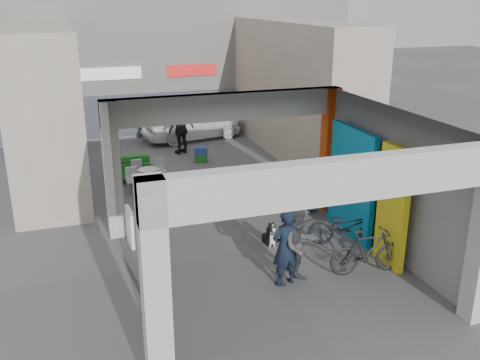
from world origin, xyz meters
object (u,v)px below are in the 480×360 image
object	(u,v)px
man_with_dog	(285,247)
white_van	(192,123)
bicycle_front	(347,226)
man_back_turned	(298,245)
man_crates	(181,129)
man_elderly	(309,184)
cafe_set	(145,179)
produce_stand	(134,171)
bicycle_rear	(368,251)
border_collie	(271,235)

from	to	relation	value
man_with_dog	white_van	size ratio (longest dim) A/B	0.41
bicycle_front	white_van	xyz separation A→B (m)	(-1.12, 11.30, 0.22)
man_with_dog	bicycle_front	bearing A→B (deg)	-161.84
man_back_turned	man_crates	world-z (taller)	man_crates
man_back_turned	man_elderly	bearing A→B (deg)	49.64
man_with_dog	bicycle_front	size ratio (longest dim) A/B	0.91
cafe_set	white_van	bearing A→B (deg)	62.09
cafe_set	man_elderly	size ratio (longest dim) A/B	0.84
cafe_set	bicycle_front	xyz separation A→B (m)	(4.05, -5.76, 0.20)
produce_stand	man_crates	bearing A→B (deg)	67.79
bicycle_rear	produce_stand	bearing A→B (deg)	32.79
white_van	produce_stand	bearing A→B (deg)	135.92
man_elderly	bicycle_front	distance (m)	2.33
man_with_dog	bicycle_rear	xyz separation A→B (m)	(1.93, -0.14, -0.33)
man_crates	bicycle_rear	size ratio (longest dim) A/B	1.10
man_elderly	border_collie	bearing A→B (deg)	-158.51
produce_stand	border_collie	world-z (taller)	produce_stand
border_collie	man_back_turned	bearing A→B (deg)	-100.58
border_collie	bicycle_rear	world-z (taller)	bicycle_rear
border_collie	man_elderly	distance (m)	2.60
produce_stand	man_with_dog	xyz separation A→B (m)	(2.05, -7.84, 0.52)
man_back_turned	man_crates	size ratio (longest dim) A/B	0.91
border_collie	white_van	size ratio (longest dim) A/B	0.15
man_back_turned	man_crates	xyz separation A→B (m)	(-0.12, 10.56, 0.09)
border_collie	bicycle_front	size ratio (longest dim) A/B	0.35
bicycle_front	white_van	size ratio (longest dim) A/B	0.45
man_with_dog	bicycle_front	distance (m)	2.57
white_van	man_elderly	bearing A→B (deg)	177.01
man_crates	white_van	bearing A→B (deg)	-136.91
cafe_set	produce_stand	bearing A→B (deg)	104.19
produce_stand	border_collie	bearing A→B (deg)	-50.37
cafe_set	man_back_turned	distance (m)	7.38
man_back_turned	bicycle_front	xyz separation A→B (m)	(1.90, 1.27, -0.38)
bicycle_front	bicycle_rear	size ratio (longest dim) A/B	1.07
bicycle_front	man_back_turned	bearing A→B (deg)	145.51
cafe_set	bicycle_rear	distance (m)	8.11
bicycle_rear	white_van	distance (m)	12.74
produce_stand	man_elderly	size ratio (longest dim) A/B	0.78
man_elderly	bicycle_front	world-z (taller)	man_elderly
border_collie	man_crates	xyz separation A→B (m)	(-0.24, 8.72, 0.70)
man_back_turned	bicycle_rear	xyz separation A→B (m)	(1.63, -0.14, -0.35)
white_van	man_back_turned	bearing A→B (deg)	165.90
bicycle_front	man_with_dog	bearing A→B (deg)	141.78
man_back_turned	white_van	xyz separation A→B (m)	(0.79, 12.57, -0.15)
cafe_set	man_back_turned	bearing A→B (deg)	-73.03
border_collie	man_crates	distance (m)	8.75
cafe_set	border_collie	xyz separation A→B (m)	(2.27, -5.19, -0.04)
man_back_turned	white_van	distance (m)	12.60
produce_stand	border_collie	xyz separation A→B (m)	(2.47, -6.00, -0.07)
man_with_dog	produce_stand	bearing A→B (deg)	-87.17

